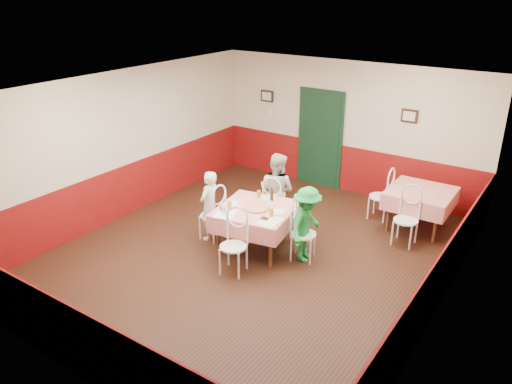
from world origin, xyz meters
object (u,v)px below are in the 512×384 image
Objects in this scene: chair_far at (275,206)px; diner_right at (307,224)px; wallet at (265,218)px; chair_near at (233,247)px; chair_second_b at (406,221)px; main_table at (256,228)px; chair_left at (212,216)px; diner_far at (277,191)px; glass_a at (229,206)px; pizza at (256,208)px; chair_right at (303,234)px; diner_left at (209,206)px; glass_c at (259,194)px; chair_second_a at (380,197)px; second_table at (419,209)px; glass_b at (271,213)px; beer_bottle at (272,195)px.

chair_far is 0.70× the size of diner_right.
chair_near is at bearing -120.07° from wallet.
chair_second_b is at bearing -43.05° from diner_right.
main_table is 1.36× the size of chair_left.
chair_near is 1.25m from diner_right.
diner_far reaches higher than chair_far.
glass_a is (0.51, -0.16, 0.38)m from chair_left.
pizza is at bearing 91.43° from chair_far.
chair_right is 1.20m from chair_near.
diner_right is at bearing 28.66° from wallet.
diner_left is at bearing 83.11° from chair_right.
wallet is 0.09× the size of diner_right.
diner_left is (-0.55, 0.15, -0.20)m from glass_a.
diner_left is at bearing 43.35° from chair_far.
chair_left is at bearing -172.51° from pizza.
diner_right reaches higher than pizza.
pizza is at bearing -61.00° from glass_c.
main_table is 1.36× the size of chair_far.
diner_left reaches higher than chair_second_a.
chair_near is 1.00× the size of chair_second_b.
chair_second_a is 0.62× the size of diner_far.
chair_left is 1.00× the size of chair_far.
second_table is 8.04× the size of glass_a.
chair_near is at bearing -82.14° from pizza.
second_table is 3.80m from chair_left.
diner_far reaches higher than glass_b.
wallet is at bearing -37.16° from pizza.
chair_second_a is at bearing -135.39° from diner_far.
pizza is 0.39m from glass_b.
main_table is 0.94m from diner_right.
glass_a is 0.63× the size of beer_bottle.
glass_a is at bearing 70.87° from chair_far.
chair_far is 1.21m from glass_a.
beer_bottle reaches higher than chair_near.
diner_far is (-0.99, 0.75, 0.27)m from chair_right.
chair_left is at bearing -148.30° from beer_bottle.
glass_b is 0.59× the size of beer_bottle.
glass_b is 0.10× the size of diner_left.
glass_c is 0.10× the size of diner_left.
glass_b is at bearing -41.39° from glass_c.
chair_second_a is 2.23m from diner_right.
second_table is at bearing -45.39° from chair_right.
chair_left is 6.91× the size of glass_b.
chair_right is 0.71m from wallet.
glass_c is (-0.06, -0.45, 0.38)m from chair_far.
chair_second_a is 6.46× the size of glass_a.
glass_a is 1.31m from diner_right.
chair_right is at bearing 95.61° from diner_right.
diner_right is (-1.17, -1.43, 0.19)m from chair_second_b.
chair_far is at bearing 38.11° from chair_right.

